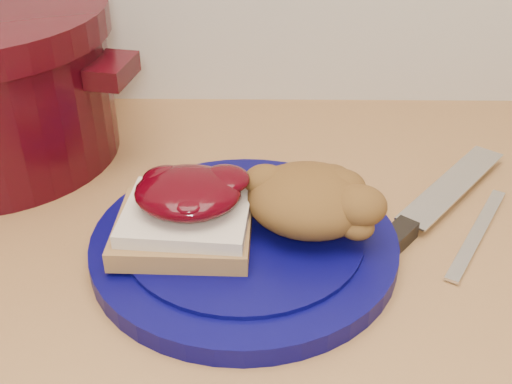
{
  "coord_description": "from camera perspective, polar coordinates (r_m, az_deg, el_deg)",
  "views": [
    {
      "loc": [
        0.06,
        1.04,
        1.25
      ],
      "look_at": [
        0.05,
        1.5,
        0.95
      ],
      "focal_mm": 45.0,
      "sensor_mm": 36.0,
      "label": 1
    }
  ],
  "objects": [
    {
      "name": "plate",
      "position": [
        0.56,
        -1.05,
        -4.64
      ],
      "size": [
        0.3,
        0.3,
        0.02
      ],
      "primitive_type": "cylinder",
      "rotation": [
        0.0,
        0.0,
        -0.13
      ],
      "color": "#060443",
      "rests_on": "wood_countertop"
    },
    {
      "name": "sandwich",
      "position": [
        0.54,
        -6.25,
        -1.76
      ],
      "size": [
        0.12,
        0.1,
        0.06
      ],
      "rotation": [
        0.0,
        0.0,
        -0.13
      ],
      "color": "olive",
      "rests_on": "plate"
    },
    {
      "name": "stuffing_mound",
      "position": [
        0.55,
        4.8,
        -0.7
      ],
      "size": [
        0.12,
        0.11,
        0.05
      ],
      "primitive_type": "ellipsoid",
      "rotation": [
        0.0,
        0.0,
        -0.13
      ],
      "color": "brown",
      "rests_on": "plate"
    },
    {
      "name": "chef_knife",
      "position": [
        0.59,
        12.76,
        -3.59
      ],
      "size": [
        0.2,
        0.24,
        0.02
      ],
      "rotation": [
        0.0,
        0.0,
        0.89
      ],
      "color": "black",
      "rests_on": "wood_countertop"
    },
    {
      "name": "butter_knife",
      "position": [
        0.62,
        19.08,
        -3.42
      ],
      "size": [
        0.09,
        0.14,
        0.0
      ],
      "primitive_type": "cube",
      "rotation": [
        0.0,
        0.0,
        1.03
      ],
      "color": "silver",
      "rests_on": "wood_countertop"
    }
  ]
}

